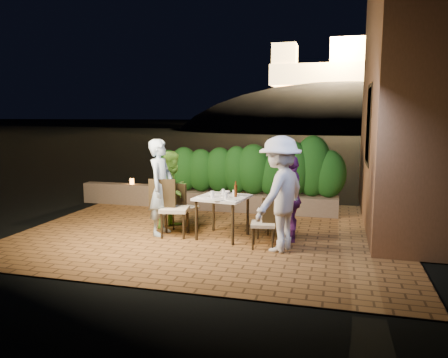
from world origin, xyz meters
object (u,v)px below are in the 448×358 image
(diner_white, at_px, (280,194))
(chair_right_front, at_px, (263,223))
(bowl, at_px, (225,192))
(diner_blue, at_px, (161,187))
(chair_right_back, at_px, (271,215))
(dining_table, at_px, (223,217))
(beer_bottle, at_px, (236,189))
(chair_left_back, at_px, (185,207))
(diner_green, at_px, (173,190))
(diner_purple, at_px, (291,198))
(parapet_lamp, at_px, (132,181))
(chair_left_front, at_px, (174,208))

(diner_white, bearing_deg, chair_right_front, -80.35)
(bowl, relative_size, diner_white, 0.09)
(diner_blue, bearing_deg, chair_right_back, -83.19)
(chair_right_back, bearing_deg, bowl, 13.70)
(diner_blue, height_order, diner_white, diner_white)
(dining_table, distance_m, beer_bottle, 0.57)
(chair_left_back, xyz_separation_m, diner_white, (1.92, -0.85, 0.49))
(chair_right_front, height_order, diner_green, diner_green)
(bowl, xyz_separation_m, diner_purple, (1.24, -0.18, -0.02))
(bowl, height_order, diner_blue, diner_blue)
(parapet_lamp, bearing_deg, chair_right_front, -35.99)
(chair_left_front, relative_size, diner_white, 0.56)
(chair_left_front, bearing_deg, beer_bottle, -1.93)
(dining_table, height_order, diner_blue, diner_blue)
(chair_left_back, xyz_separation_m, diner_green, (-0.28, 0.09, 0.31))
(chair_left_back, distance_m, diner_white, 2.16)
(dining_table, distance_m, chair_left_front, 0.89)
(bowl, distance_m, chair_left_back, 0.87)
(beer_bottle, relative_size, chair_right_back, 0.33)
(diner_green, xyz_separation_m, parapet_lamp, (-1.80, 1.83, -0.18))
(chair_left_back, height_order, diner_green, diner_green)
(chair_right_front, xyz_separation_m, parapet_lamp, (-3.73, 2.71, 0.15))
(beer_bottle, distance_m, diner_purple, 0.98)
(bowl, height_order, chair_right_back, chair_right_back)
(chair_left_back, height_order, chair_right_front, chair_left_back)
(chair_left_back, relative_size, diner_white, 0.47)
(beer_bottle, distance_m, chair_left_back, 1.21)
(diner_white, xyz_separation_m, diner_purple, (0.12, 0.60, -0.18))
(dining_table, bearing_deg, chair_right_back, 8.26)
(dining_table, bearing_deg, parapet_lamp, 142.01)
(chair_right_back, bearing_deg, diner_purple, -156.45)
(chair_left_front, distance_m, diner_green, 0.67)
(diner_blue, height_order, diner_green, diner_blue)
(chair_left_front, height_order, diner_white, diner_white)
(chair_right_back, bearing_deg, parapet_lamp, -5.02)
(dining_table, distance_m, diner_blue, 1.26)
(chair_right_front, bearing_deg, chair_left_back, -33.36)
(beer_bottle, bearing_deg, dining_table, -173.65)
(chair_right_back, distance_m, diner_blue, 2.06)
(beer_bottle, bearing_deg, chair_left_back, 162.66)
(chair_left_front, bearing_deg, chair_right_back, -1.64)
(diner_white, bearing_deg, chair_left_front, -78.36)
(chair_right_front, bearing_deg, diner_purple, -133.69)
(beer_bottle, xyz_separation_m, diner_blue, (-1.38, -0.10, -0.01))
(chair_left_front, relative_size, diner_blue, 0.59)
(bowl, distance_m, parapet_lamp, 3.51)
(diner_white, bearing_deg, diner_green, -91.09)
(diner_blue, height_order, parapet_lamp, diner_blue)
(chair_right_back, distance_m, diner_white, 0.83)
(diner_white, bearing_deg, chair_right_back, -137.18)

